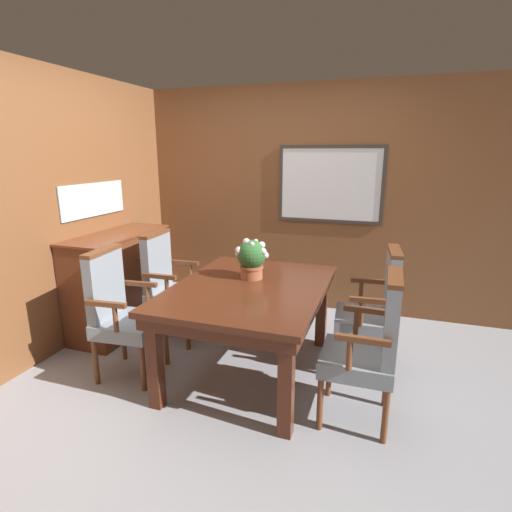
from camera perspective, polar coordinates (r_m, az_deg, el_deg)
ground_plane at (r=3.29m, az=-4.80°, el=-17.43°), size 14.00×14.00×0.00m
wall_back at (r=4.55m, az=4.15°, el=8.08°), size 7.20×0.08×2.45m
wall_left at (r=3.80m, az=-28.47°, el=4.99°), size 0.08×7.20×2.45m
dining_table at (r=3.14m, az=-0.88°, el=-5.90°), size 1.14×1.51×0.74m
chair_right_near at (r=2.72m, az=16.06°, el=-11.99°), size 0.46×0.51×1.03m
chair_right_far at (r=3.34m, az=16.68°, el=-6.92°), size 0.50×0.53×1.03m
chair_left_far at (r=3.86m, az=-12.38°, el=-3.68°), size 0.48×0.52×1.03m
chair_left_near at (r=3.33m, az=-18.87°, el=-7.15°), size 0.50×0.53×1.03m
potted_plant at (r=3.24m, az=-0.63°, el=-0.25°), size 0.26×0.24×0.33m
sideboard_cabinet at (r=4.22m, az=-18.79°, el=-3.47°), size 0.49×1.16×0.98m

